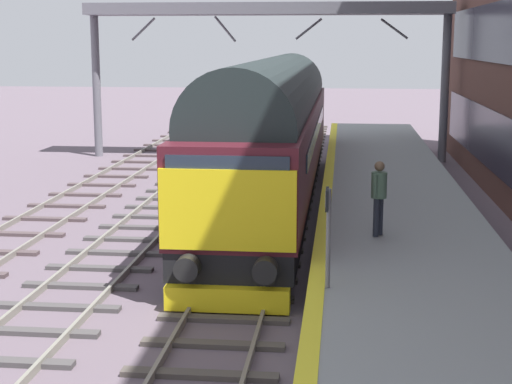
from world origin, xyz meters
The scene contains 9 objects.
ground_plane centered at (0.00, 0.00, 0.00)m, with size 140.00×140.00×0.00m, color #60525D.
track_main centered at (0.00, 0.00, 0.05)m, with size 2.50×60.00×0.15m.
track_adjacent_west centered at (-3.34, 0.00, 0.05)m, with size 2.50×60.00×0.15m.
track_adjacent_far_west centered at (-6.49, 0.00, 0.06)m, with size 2.50×60.00×0.15m.
station_platform centered at (3.60, 0.00, 0.50)m, with size 4.00×44.00×1.01m.
diesel_locomotive centered at (0.00, 5.29, 2.49)m, with size 2.74×20.10×4.68m.
platform_number_sign centered at (1.93, -5.97, 2.17)m, with size 0.10×0.44×1.73m.
waiting_passenger centered at (2.96, -2.12, 1.99)m, with size 0.46×0.46×1.64m.
overhead_footbridge centered at (-1.19, 15.91, 6.22)m, with size 15.79×2.00×6.79m.
Camera 1 is at (2.14, -19.23, 5.19)m, focal length 55.98 mm.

